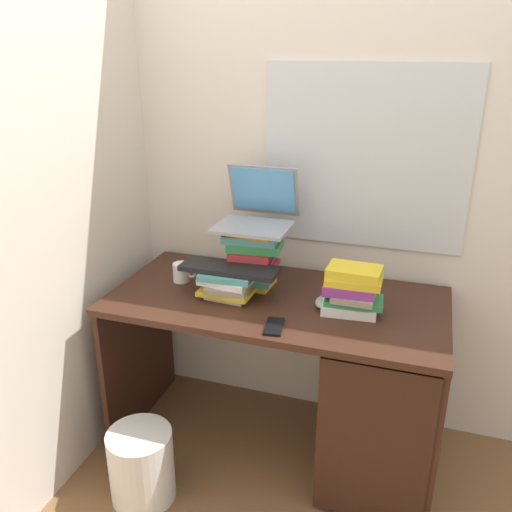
# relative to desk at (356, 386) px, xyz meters

# --- Properties ---
(ground_plane) EXTENTS (6.00, 6.00, 0.00)m
(ground_plane) POSITION_rel_desk_xyz_m (-0.37, 0.03, -0.42)
(ground_plane) COLOR brown
(wall_back) EXTENTS (6.00, 0.06, 2.60)m
(wall_back) POSITION_rel_desk_xyz_m (-0.36, 0.42, 0.88)
(wall_back) COLOR silver
(wall_back) RESTS_ON ground
(wall_left) EXTENTS (0.05, 6.00, 2.60)m
(wall_left) POSITION_rel_desk_xyz_m (-1.19, 0.03, 0.88)
(wall_left) COLOR beige
(wall_left) RESTS_ON ground
(desk) EXTENTS (1.43, 0.70, 0.78)m
(desk) POSITION_rel_desk_xyz_m (0.00, 0.00, 0.00)
(desk) COLOR #381E14
(desk) RESTS_ON ground
(book_stack_tall) EXTENTS (0.27, 0.21, 0.27)m
(book_stack_tall) POSITION_rel_desk_xyz_m (-0.51, 0.12, 0.49)
(book_stack_tall) COLOR yellow
(book_stack_tall) RESTS_ON desk
(book_stack_keyboard_riser) EXTENTS (0.24, 0.21, 0.12)m
(book_stack_keyboard_riser) POSITION_rel_desk_xyz_m (-0.57, -0.02, 0.41)
(book_stack_keyboard_riser) COLOR beige
(book_stack_keyboard_riser) RESTS_ON desk
(book_stack_side) EXTENTS (0.25, 0.18, 0.20)m
(book_stack_side) POSITION_rel_desk_xyz_m (-0.04, -0.00, 0.45)
(book_stack_side) COLOR white
(book_stack_side) RESTS_ON desk
(laptop) EXTENTS (0.32, 0.33, 0.25)m
(laptop) POSITION_rel_desk_xyz_m (-0.50, 0.18, 0.68)
(laptop) COLOR gray
(laptop) RESTS_ON book_stack_tall
(keyboard) EXTENTS (0.42, 0.14, 0.02)m
(keyboard) POSITION_rel_desk_xyz_m (-0.56, -0.02, 0.48)
(keyboard) COLOR black
(keyboard) RESTS_ON book_stack_keyboard_riser
(computer_mouse) EXTENTS (0.06, 0.10, 0.04)m
(computer_mouse) POSITION_rel_desk_xyz_m (-0.16, 0.02, 0.37)
(computer_mouse) COLOR #A5A8AD
(computer_mouse) RESTS_ON desk
(mug) EXTENTS (0.11, 0.08, 0.09)m
(mug) POSITION_rel_desk_xyz_m (-0.83, 0.06, 0.40)
(mug) COLOR white
(mug) RESTS_ON desk
(cell_phone) EXTENTS (0.09, 0.14, 0.01)m
(cell_phone) POSITION_rel_desk_xyz_m (-0.30, -0.23, 0.36)
(cell_phone) COLOR black
(cell_phone) RESTS_ON desk
(wastebasket) EXTENTS (0.27, 0.27, 0.32)m
(wastebasket) POSITION_rel_desk_xyz_m (-0.80, -0.46, -0.26)
(wastebasket) COLOR silver
(wastebasket) RESTS_ON ground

